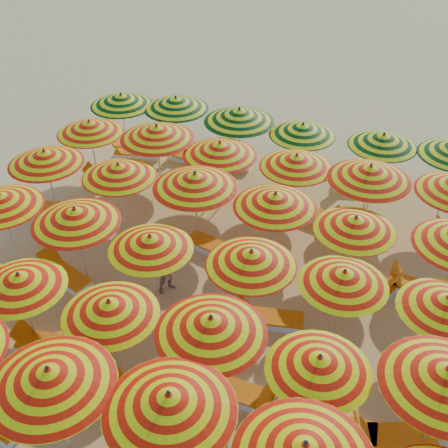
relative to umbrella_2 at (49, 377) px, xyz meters
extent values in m
plane|color=#D3B65E|center=(1.21, 5.91, -2.30)|extent=(120.00, 120.00, 0.00)
cylinder|color=silver|center=(0.00, 0.00, -1.07)|extent=(0.05, 0.05, 2.47)
cone|color=#DB6E00|center=(0.00, 0.00, 0.00)|extent=(2.99, 2.99, 0.47)
sphere|color=black|center=(0.00, 0.00, 0.27)|extent=(0.08, 0.08, 0.08)
cylinder|color=silver|center=(2.30, 0.22, -1.07)|extent=(0.05, 0.05, 2.46)
cone|color=#DB6E00|center=(2.30, 0.22, 0.00)|extent=(2.76, 2.76, 0.47)
sphere|color=black|center=(2.30, 0.22, 0.27)|extent=(0.08, 0.08, 0.08)
sphere|color=black|center=(4.77, 0.06, 0.26)|extent=(0.08, 0.08, 0.08)
cylinder|color=silver|center=(-2.36, 2.32, -1.24)|extent=(0.04, 0.04, 2.14)
cone|color=#DB6E00|center=(-2.36, 2.32, -0.31)|extent=(2.70, 2.70, 0.41)
sphere|color=black|center=(-2.36, 2.32, -0.08)|extent=(0.07, 0.07, 0.07)
cylinder|color=silver|center=(0.04, 2.17, -1.21)|extent=(0.04, 0.04, 2.19)
cone|color=#DB6E00|center=(0.04, 2.17, -0.26)|extent=(2.76, 2.76, 0.42)
sphere|color=black|center=(0.04, 2.17, -0.02)|extent=(0.07, 0.07, 0.07)
cylinder|color=silver|center=(2.35, 2.25, -1.12)|extent=(0.05, 0.05, 2.37)
cone|color=#DB6E00|center=(2.35, 2.25, -0.09)|extent=(2.69, 2.69, 0.45)
sphere|color=black|center=(2.35, 2.25, 0.17)|extent=(0.08, 0.08, 0.08)
cylinder|color=silver|center=(4.62, 2.18, -1.23)|extent=(0.04, 0.04, 2.14)
cone|color=#DB6E00|center=(4.62, 2.18, -0.30)|extent=(2.70, 2.70, 0.41)
sphere|color=black|center=(4.62, 2.18, -0.07)|extent=(0.07, 0.07, 0.07)
cylinder|color=silver|center=(6.92, 2.39, -1.07)|extent=(0.05, 0.05, 2.46)
cone|color=#DB6E00|center=(6.92, 2.39, -0.01)|extent=(3.25, 3.25, 0.47)
cylinder|color=silver|center=(-4.69, 4.81, -1.16)|extent=(0.04, 0.04, 2.28)
cone|color=#DB6E00|center=(-4.69, 4.81, -0.18)|extent=(2.78, 2.78, 0.43)
cylinder|color=silver|center=(-2.31, 4.74, -1.13)|extent=(0.04, 0.04, 2.35)
cone|color=#DB6E00|center=(-2.31, 4.74, -0.11)|extent=(2.62, 2.62, 0.45)
sphere|color=black|center=(-2.31, 4.74, 0.15)|extent=(0.08, 0.08, 0.08)
cylinder|color=silver|center=(-0.09, 4.54, -1.22)|extent=(0.04, 0.04, 2.18)
cone|color=#DB6E00|center=(-0.09, 4.54, -0.27)|extent=(2.55, 2.55, 0.41)
sphere|color=black|center=(-0.09, 4.54, -0.03)|extent=(0.07, 0.07, 0.07)
cylinder|color=silver|center=(2.48, 4.71, -1.18)|extent=(0.04, 0.04, 2.24)
cone|color=#DB6E00|center=(2.48, 4.71, -0.21)|extent=(2.77, 2.77, 0.43)
sphere|color=black|center=(2.48, 4.71, 0.03)|extent=(0.07, 0.07, 0.07)
cylinder|color=silver|center=(4.69, 4.83, -1.24)|extent=(0.04, 0.04, 2.13)
cone|color=#DB6E00|center=(4.69, 4.83, -0.31)|extent=(2.56, 2.56, 0.41)
sphere|color=black|center=(4.69, 4.83, -0.08)|extent=(0.07, 0.07, 0.07)
cylinder|color=silver|center=(6.95, 4.73, -1.24)|extent=(0.04, 0.04, 2.13)
cone|color=#DB6E00|center=(6.95, 4.73, -0.31)|extent=(2.54, 2.54, 0.41)
cylinder|color=silver|center=(-4.82, 7.17, -1.14)|extent=(0.04, 0.04, 2.32)
cone|color=#DB6E00|center=(-4.82, 7.17, -0.14)|extent=(3.02, 3.02, 0.44)
sphere|color=black|center=(-4.82, 7.17, 0.11)|extent=(0.08, 0.08, 0.08)
cylinder|color=silver|center=(-2.39, 7.30, -1.18)|extent=(0.04, 0.04, 2.24)
cone|color=#DB6E00|center=(-2.39, 7.30, -0.21)|extent=(2.88, 2.88, 0.43)
sphere|color=black|center=(-2.39, 7.30, 0.04)|extent=(0.07, 0.07, 0.07)
cylinder|color=silver|center=(0.09, 7.19, -1.07)|extent=(0.05, 0.05, 2.47)
cone|color=#DB6E00|center=(0.09, 7.19, 0.01)|extent=(2.49, 2.49, 0.47)
sphere|color=black|center=(0.09, 7.19, 0.28)|extent=(0.08, 0.08, 0.08)
cylinder|color=silver|center=(2.42, 7.18, -1.15)|extent=(0.04, 0.04, 2.31)
cone|color=#DB6E00|center=(2.42, 7.18, -0.14)|extent=(3.06, 3.06, 0.44)
sphere|color=black|center=(2.42, 7.18, 0.11)|extent=(0.08, 0.08, 0.08)
cylinder|color=silver|center=(4.63, 6.95, -1.21)|extent=(0.04, 0.04, 2.19)
cone|color=#DB6E00|center=(4.63, 6.95, -0.25)|extent=(2.53, 2.53, 0.42)
sphere|color=black|center=(4.63, 6.95, -0.01)|extent=(0.07, 0.07, 0.07)
cylinder|color=silver|center=(-4.61, 9.48, -1.18)|extent=(0.04, 0.04, 2.26)
cone|color=#DB6E00|center=(-4.61, 9.48, -0.20)|extent=(2.75, 2.75, 0.43)
sphere|color=black|center=(-4.61, 9.48, 0.05)|extent=(0.08, 0.08, 0.08)
cylinder|color=silver|center=(-2.15, 9.55, -1.08)|extent=(0.05, 0.05, 2.45)
cone|color=#DB6E00|center=(-2.15, 9.55, -0.01)|extent=(2.47, 2.47, 0.47)
sphere|color=black|center=(-2.15, 9.55, 0.26)|extent=(0.08, 0.08, 0.08)
cylinder|color=silver|center=(0.09, 9.31, -1.13)|extent=(0.04, 0.04, 2.36)
cone|color=#DB6E00|center=(0.09, 9.31, -0.10)|extent=(2.94, 2.94, 0.45)
sphere|color=black|center=(0.09, 9.31, 0.15)|extent=(0.08, 0.08, 0.08)
cylinder|color=silver|center=(2.48, 9.51, -1.17)|extent=(0.04, 0.04, 2.26)
cone|color=#DB6E00|center=(2.48, 9.51, -0.19)|extent=(2.42, 2.42, 0.43)
sphere|color=black|center=(2.48, 9.51, 0.05)|extent=(0.08, 0.08, 0.08)
cylinder|color=silver|center=(4.69, 9.21, -1.07)|extent=(0.05, 0.05, 2.46)
cone|color=#DB6E00|center=(4.69, 9.21, -0.01)|extent=(3.17, 3.17, 0.47)
sphere|color=black|center=(4.69, 9.21, 0.26)|extent=(0.08, 0.08, 0.08)
cylinder|color=silver|center=(-4.56, 11.70, -1.15)|extent=(0.04, 0.04, 2.31)
cone|color=#7A7C04|center=(-4.56, 11.70, -0.15)|extent=(2.79, 2.79, 0.44)
sphere|color=black|center=(-4.56, 11.70, 0.11)|extent=(0.08, 0.08, 0.08)
cylinder|color=silver|center=(-2.52, 12.00, -1.13)|extent=(0.04, 0.04, 2.35)
cone|color=#7A7C04|center=(-2.52, 12.00, -0.11)|extent=(2.80, 2.80, 0.45)
sphere|color=black|center=(-2.52, 12.00, 0.15)|extent=(0.08, 0.08, 0.08)
cylinder|color=silver|center=(0.00, 11.57, -1.07)|extent=(0.05, 0.05, 2.47)
cone|color=#7A7C04|center=(0.00, 11.57, 0.00)|extent=(2.64, 2.64, 0.47)
sphere|color=black|center=(0.00, 11.57, 0.27)|extent=(0.08, 0.08, 0.08)
cylinder|color=silver|center=(2.21, 11.64, -1.18)|extent=(0.04, 0.04, 2.24)
cone|color=#7A7C04|center=(2.21, 11.64, -0.21)|extent=(2.42, 2.42, 0.43)
sphere|color=black|center=(2.21, 11.64, 0.04)|extent=(0.07, 0.07, 0.07)
cylinder|color=silver|center=(4.83, 11.75, -1.18)|extent=(0.04, 0.04, 2.25)
cone|color=#7A7C04|center=(4.83, 11.75, -0.20)|extent=(2.93, 2.93, 0.43)
sphere|color=black|center=(4.83, 11.75, 0.04)|extent=(0.07, 0.07, 0.07)
cylinder|color=silver|center=(7.05, 11.78, -1.15)|extent=(0.04, 0.04, 2.30)
cube|color=orange|center=(-1.24, -0.16, -1.85)|extent=(0.48, 0.64, 0.48)
cube|color=white|center=(-1.81, 2.19, -2.20)|extent=(1.78, 0.87, 0.20)
cube|color=orange|center=(-1.81, 2.19, -2.07)|extent=(1.78, 0.87, 0.06)
cube|color=orange|center=(-2.50, 2.07, -1.85)|extent=(0.46, 0.63, 0.48)
cube|color=white|center=(-0.51, 1.95, -2.20)|extent=(1.79, 1.20, 0.20)
cube|color=orange|center=(-0.51, 1.95, -2.07)|extent=(1.79, 1.20, 0.06)
cube|color=orange|center=(-1.15, 2.22, -1.85)|extent=(0.56, 0.68, 0.48)
cube|color=white|center=(2.90, 2.33, -2.20)|extent=(1.73, 0.68, 0.20)
cube|color=orange|center=(2.90, 2.33, -2.07)|extent=(1.73, 0.68, 0.06)
cube|color=orange|center=(3.60, 2.29, -1.85)|extent=(0.40, 0.60, 0.48)
cube|color=white|center=(5.17, 2.15, -2.20)|extent=(1.73, 0.69, 0.20)
cube|color=orange|center=(5.17, 2.15, -2.07)|extent=(1.73, 0.69, 0.06)
cube|color=orange|center=(4.48, 2.10, -1.85)|extent=(0.40, 0.60, 0.48)
cube|color=white|center=(6.37, 2.32, -2.20)|extent=(1.80, 1.09, 0.20)
cube|color=orange|center=(6.37, 2.32, -2.07)|extent=(1.80, 1.09, 0.06)
cube|color=orange|center=(5.71, 2.10, -1.85)|extent=(0.53, 0.67, 0.48)
cube|color=white|center=(-2.86, 4.52, -2.20)|extent=(1.79, 1.15, 0.20)
cube|color=orange|center=(-2.86, 4.52, -2.07)|extent=(1.79, 1.15, 0.06)
cube|color=orange|center=(-3.51, 4.78, -1.85)|extent=(0.55, 0.67, 0.48)
cube|color=white|center=(3.03, 4.76, -2.20)|extent=(1.77, 0.85, 0.20)
cube|color=orange|center=(3.03, 4.76, -2.07)|extent=(1.77, 0.85, 0.06)
cube|color=orange|center=(2.34, 4.65, -1.85)|extent=(0.46, 0.63, 0.48)
cube|color=white|center=(-5.37, 7.16, -2.20)|extent=(1.79, 0.96, 0.20)
cube|color=orange|center=(-5.37, 7.16, -2.07)|extent=(1.79, 0.96, 0.06)
cube|color=orange|center=(-6.05, 6.99, -1.85)|extent=(0.49, 0.65, 0.48)
cube|color=white|center=(0.64, 7.06, -2.20)|extent=(1.79, 1.03, 0.20)
cube|color=orange|center=(0.64, 7.06, -2.07)|extent=(1.79, 1.03, 0.06)
cube|color=orange|center=(1.31, 6.87, -1.85)|extent=(0.51, 0.66, 0.48)
cube|color=white|center=(5.18, 7.14, -2.20)|extent=(1.79, 1.24, 0.20)
cube|color=orange|center=(5.18, 7.14, -2.07)|extent=(1.79, 1.24, 0.06)
cube|color=orange|center=(5.82, 6.84, -1.85)|extent=(0.57, 0.68, 0.48)
cube|color=white|center=(6.65, 7.16, -2.20)|extent=(1.76, 0.80, 0.20)
cube|color=orange|center=(6.65, 7.16, -2.07)|extent=(1.76, 0.80, 0.06)
cube|color=orange|center=(5.96, 7.25, -1.85)|extent=(0.44, 0.62, 0.48)
cube|color=white|center=(-4.06, 9.42, -2.20)|extent=(1.77, 0.87, 0.20)
cube|color=orange|center=(-4.06, 9.42, -2.07)|extent=(1.77, 0.87, 0.06)
cube|color=orange|center=(-4.75, 9.30, -1.85)|extent=(0.46, 0.63, 0.48)
cube|color=white|center=(3.03, 9.70, -2.20)|extent=(1.80, 1.06, 0.20)
cube|color=orange|center=(3.03, 9.70, -2.07)|extent=(1.80, 1.06, 0.06)
cube|color=orange|center=(3.70, 9.50, -1.85)|extent=(0.52, 0.66, 0.48)
cube|color=orange|center=(6.98, 9.83, -1.85)|extent=(0.50, 0.65, 0.48)
cube|color=white|center=(-4.01, 11.48, -2.20)|extent=(1.79, 1.02, 0.20)
cube|color=orange|center=(-4.01, 11.48, -2.07)|extent=(1.79, 1.02, 0.06)
cube|color=orange|center=(-4.68, 11.29, -1.85)|extent=(0.51, 0.66, 0.48)
cube|color=white|center=(-1.97, 11.79, -2.20)|extent=(1.77, 0.85, 0.20)
cube|color=orange|center=(-1.97, 11.79, -2.07)|extent=(1.77, 0.85, 0.06)
cube|color=orange|center=(-2.66, 11.91, -1.85)|extent=(0.46, 0.63, 0.48)
cube|color=white|center=(-0.55, 11.67, -2.20)|extent=(1.79, 1.21, 0.20)
cube|color=orange|center=(-0.55, 11.67, -2.07)|extent=(1.79, 1.21, 0.06)
cube|color=orange|center=(0.10, 11.95, -1.85)|extent=(0.57, 0.68, 0.48)
cube|color=white|center=(4.28, 11.92, -2.20)|extent=(1.78, 0.93, 0.20)
cube|color=orange|center=(4.28, 11.92, -2.07)|extent=(1.78, 0.93, 0.06)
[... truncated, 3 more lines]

